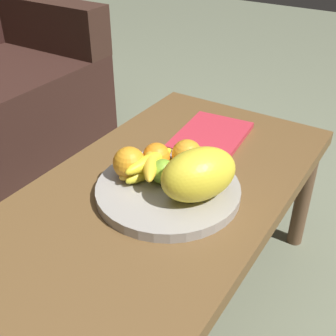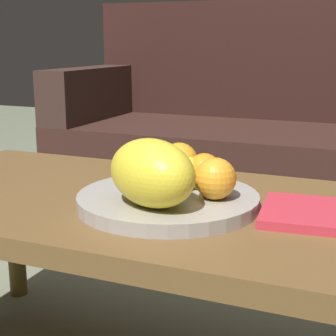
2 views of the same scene
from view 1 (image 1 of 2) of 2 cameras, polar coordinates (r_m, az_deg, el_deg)
name	(u,v)px [view 1 (image 1 of 2)]	position (r m, az deg, el deg)	size (l,w,h in m)	color
ground_plane	(149,319)	(1.32, -2.47, -19.18)	(8.00, 8.00, 0.00)	#6B725A
coffee_table	(146,217)	(1.05, -2.96, -6.38)	(1.17, 0.57, 0.43)	brown
fruit_bowl	(168,190)	(1.03, 0.00, -2.91)	(0.34, 0.34, 0.03)	#9B968F
melon_large_front	(199,174)	(0.96, 4.05, -0.82)	(0.18, 0.12, 0.12)	yellow
orange_front	(156,156)	(1.07, -1.53, 1.52)	(0.07, 0.07, 0.07)	orange
orange_left	(129,163)	(1.04, -5.11, 0.67)	(0.08, 0.08, 0.08)	orange
orange_right	(187,155)	(1.07, 2.49, 1.76)	(0.08, 0.08, 0.08)	orange
apple_front	(163,171)	(1.02, -0.67, -0.46)	(0.06, 0.06, 0.06)	#79AD2D
banana_bunch	(149,166)	(1.04, -2.49, 0.28)	(0.16, 0.12, 0.06)	yellow
magazine	(211,136)	(1.27, 5.63, 4.18)	(0.25, 0.18, 0.02)	#C02D3C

